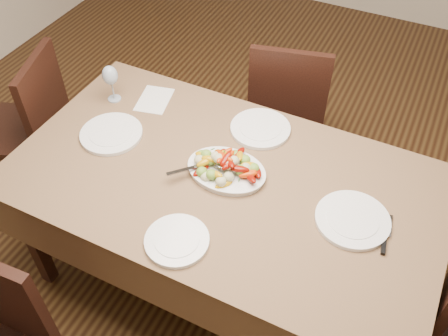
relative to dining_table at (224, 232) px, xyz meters
The scene contains 14 objects.
floor 0.40m from the dining_table, 106.83° to the left, with size 6.00×6.00×0.00m, color #392411.
dining_table is the anchor object (origin of this frame).
chair_far 0.94m from the dining_table, 92.11° to the left, with size 0.42×0.42×0.95m, color black, non-canonical shape.
chair_left 1.28m from the dining_table, behind, with size 0.42×0.42×0.95m, color black, non-canonical shape.
serving_platter 0.39m from the dining_table, 94.94° to the left, with size 0.33×0.25×0.02m, color white.
roasted_vegetables 0.45m from the dining_table, 94.94° to the left, with size 0.27×0.19×0.09m, color #6C0B03, non-canonical shape.
serving_spoon 0.43m from the dining_table, behind, with size 0.28×0.06×0.03m, color #9EA0A8, non-canonical shape.
plate_left 0.70m from the dining_table, behind, with size 0.29×0.29×0.02m, color white.
plate_right 0.68m from the dining_table, ahead, with size 0.29×0.29×0.02m, color white.
plate_far 0.52m from the dining_table, 86.92° to the left, with size 0.28×0.28×0.02m, color white.
plate_near 0.54m from the dining_table, 92.40° to the right, with size 0.25×0.25×0.02m, color white.
wine_glass 0.91m from the dining_table, 161.15° to the left, with size 0.08×0.08×0.20m, color #8C99A5, non-canonical shape.
menu_card 0.74m from the dining_table, 148.83° to the left, with size 0.15×0.21×0.00m, color silver.
table_knife 0.79m from the dining_table, ahead, with size 0.02×0.20×0.01m, color #9EA0A8, non-canonical shape.
Camera 1 is at (0.66, -1.41, 2.30)m, focal length 40.00 mm.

